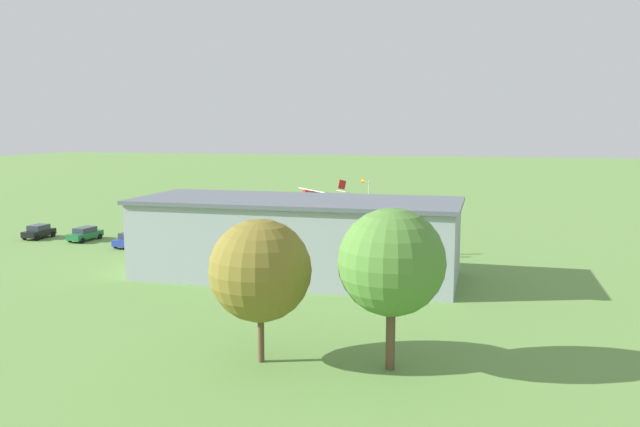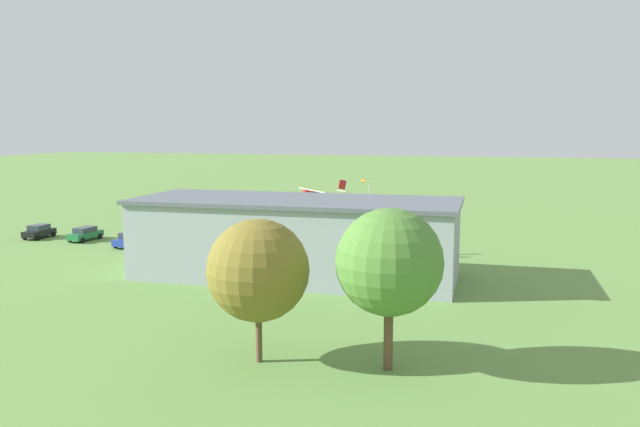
# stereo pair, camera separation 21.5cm
# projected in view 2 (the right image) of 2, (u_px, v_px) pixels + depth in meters

# --- Properties ---
(ground_plane) EXTENTS (400.00, 400.00, 0.00)m
(ground_plane) POSITION_uv_depth(u_px,v_px,m) (376.00, 216.00, 96.41)
(ground_plane) COLOR #608C42
(hangar) EXTENTS (28.56, 11.30, 6.99)m
(hangar) POSITION_uv_depth(u_px,v_px,m) (296.00, 238.00, 56.97)
(hangar) COLOR #99A3AD
(hangar) RESTS_ON ground_plane
(biplane) EXTENTS (7.83, 7.80, 4.23)m
(biplane) POSITION_uv_depth(u_px,v_px,m) (323.00, 197.00, 91.63)
(biplane) COLOR #B21E1E
(car_white) EXTENTS (2.22, 4.34, 1.51)m
(car_white) POSITION_uv_depth(u_px,v_px,m) (192.00, 239.00, 71.73)
(car_white) COLOR white
(car_white) RESTS_ON ground_plane
(car_blue) EXTENTS (2.39, 4.66, 1.64)m
(car_blue) POSITION_uv_depth(u_px,v_px,m) (131.00, 239.00, 71.70)
(car_blue) COLOR #23389E
(car_blue) RESTS_ON ground_plane
(car_green) EXTENTS (2.25, 4.63, 1.59)m
(car_green) POSITION_uv_depth(u_px,v_px,m) (85.00, 234.00, 75.46)
(car_green) COLOR #1E6B38
(car_green) RESTS_ON ground_plane
(car_black) EXTENTS (2.11, 4.02, 1.64)m
(car_black) POSITION_uv_depth(u_px,v_px,m) (39.00, 231.00, 77.01)
(car_black) COLOR black
(car_black) RESTS_ON ground_plane
(person_near_hangar_door) EXTENTS (0.52, 0.52, 1.67)m
(person_near_hangar_door) POSITION_uv_depth(u_px,v_px,m) (444.00, 249.00, 65.69)
(person_near_hangar_door) COLOR #B23333
(person_near_hangar_door) RESTS_ON ground_plane
(person_by_parked_cars) EXTENTS (0.52, 0.52, 1.59)m
(person_by_parked_cars) POSITION_uv_depth(u_px,v_px,m) (419.00, 246.00, 67.87)
(person_by_parked_cars) COLOR #3F3F47
(person_by_parked_cars) RESTS_ON ground_plane
(person_beside_truck) EXTENTS (0.54, 0.54, 1.75)m
(person_beside_truck) POSITION_uv_depth(u_px,v_px,m) (456.00, 246.00, 67.21)
(person_beside_truck) COLOR navy
(person_beside_truck) RESTS_ON ground_plane
(person_walking_on_apron) EXTENTS (0.51, 0.51, 1.61)m
(person_walking_on_apron) POSITION_uv_depth(u_px,v_px,m) (318.00, 238.00, 72.78)
(person_walking_on_apron) COLOR navy
(person_walking_on_apron) RESTS_ON ground_plane
(tree_at_field_edge) EXTENTS (5.86, 5.86, 8.96)m
(tree_at_field_edge) POSITION_uv_depth(u_px,v_px,m) (389.00, 262.00, 34.68)
(tree_at_field_edge) COLOR brown
(tree_at_field_edge) RESTS_ON ground_plane
(tree_behind_hangar_right) EXTENTS (5.78, 5.78, 8.20)m
(tree_behind_hangar_right) POSITION_uv_depth(u_px,v_px,m) (258.00, 270.00, 35.93)
(tree_behind_hangar_right) COLOR brown
(tree_behind_hangar_right) RESTS_ON ground_plane
(windsock) EXTENTS (1.33, 1.43, 5.58)m
(windsock) POSITION_uv_depth(u_px,v_px,m) (365.00, 184.00, 94.99)
(windsock) COLOR silver
(windsock) RESTS_ON ground_plane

